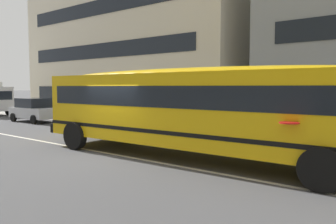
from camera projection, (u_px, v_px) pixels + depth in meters
ground_plane at (116, 155)px, 11.84m from camera, size 400.00×400.00×0.00m
sidewalk_far at (215, 133)px, 17.39m from camera, size 120.00×3.00×0.01m
lane_centreline at (116, 155)px, 11.84m from camera, size 110.00×0.16×0.01m
school_bus at (197, 105)px, 11.04m from camera, size 13.74×3.27×3.06m
parked_car_silver_under_tree at (34, 110)px, 22.90m from camera, size 3.91×1.90×1.64m
apartment_block_far_left at (151, 39)px, 29.18m from camera, size 20.21×11.65×13.30m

